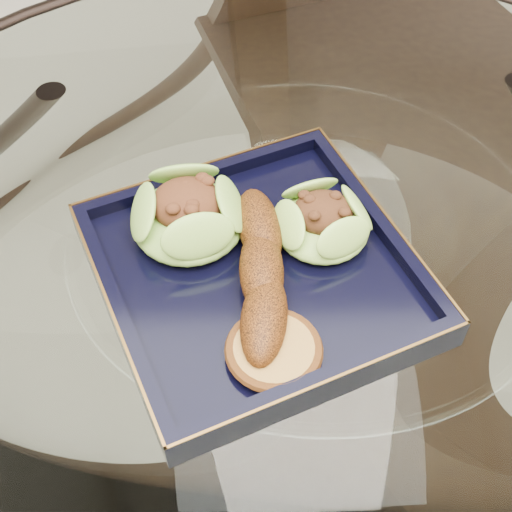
{
  "coord_description": "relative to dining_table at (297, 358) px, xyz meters",
  "views": [
    {
      "loc": [
        -0.06,
        -0.41,
        1.29
      ],
      "look_at": [
        -0.05,
        -0.02,
        0.8
      ],
      "focal_mm": 50.0,
      "sensor_mm": 36.0,
      "label": 1
    }
  ],
  "objects": [
    {
      "name": "dining_table",
      "position": [
        0.0,
        0.0,
        0.0
      ],
      "size": [
        1.13,
        1.13,
        0.77
      ],
      "color": "white",
      "rests_on": "ground"
    },
    {
      "name": "dining_chair",
      "position": [
        0.13,
        0.49,
        -0.12
      ],
      "size": [
        0.48,
        0.48,
        0.86
      ],
      "rotation": [
        0.0,
        0.0,
        0.35
      ],
      "color": "black",
      "rests_on": "ground"
    },
    {
      "name": "navy_plate",
      "position": [
        -0.05,
        -0.02,
        0.17
      ],
      "size": [
        0.35,
        0.35,
        0.02
      ],
      "primitive_type": "cube",
      "rotation": [
        0.0,
        0.0,
        0.39
      ],
      "color": "black",
      "rests_on": "dining_table"
    },
    {
      "name": "lettuce_wrap_left",
      "position": [
        -0.11,
        0.03,
        0.2
      ],
      "size": [
        0.13,
        0.13,
        0.04
      ],
      "primitive_type": "ellipsoid",
      "rotation": [
        0.0,
        0.0,
        -0.25
      ],
      "color": "#5B9C2D",
      "rests_on": "navy_plate"
    },
    {
      "name": "lettuce_wrap_right",
      "position": [
        0.02,
        0.02,
        0.2
      ],
      "size": [
        0.09,
        0.09,
        0.03
      ],
      "primitive_type": "ellipsoid",
      "rotation": [
        0.0,
        0.0,
        -0.06
      ],
      "color": "#669F2E",
      "rests_on": "navy_plate"
    },
    {
      "name": "roasted_plantain",
      "position": [
        -0.04,
        -0.03,
        0.2
      ],
      "size": [
        0.04,
        0.19,
        0.03
      ],
      "primitive_type": "ellipsoid",
      "rotation": [
        0.0,
        0.0,
        1.58
      ],
      "color": "#642F0A",
      "rests_on": "navy_plate"
    },
    {
      "name": "crumb_patty",
      "position": [
        -0.04,
        -0.11,
        0.19
      ],
      "size": [
        0.08,
        0.08,
        0.01
      ],
      "primitive_type": "cylinder",
      "rotation": [
        0.0,
        0.0,
        -0.18
      ],
      "color": "#A37D36",
      "rests_on": "navy_plate"
    }
  ]
}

